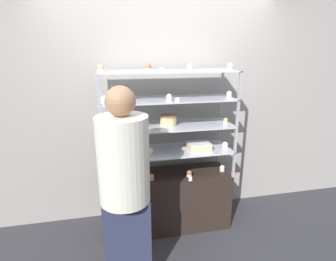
{
  "coord_description": "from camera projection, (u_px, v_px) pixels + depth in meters",
  "views": [
    {
      "loc": [
        -0.54,
        -2.54,
        1.94
      ],
      "look_at": [
        0.0,
        0.0,
        1.15
      ],
      "focal_mm": 28.0,
      "sensor_mm": 36.0,
      "label": 1
    }
  ],
  "objects": [
    {
      "name": "cupcake_4",
      "position": [
        109.0,
        156.0,
        2.55
      ],
      "size": [
        0.06,
        0.06,
        0.07
      ],
      "color": "white",
      "rests_on": "display_riser_lower"
    },
    {
      "name": "cupcake_1",
      "position": [
        151.0,
        177.0,
        2.72
      ],
      "size": [
        0.06,
        0.06,
        0.07
      ],
      "color": "#CCB28C",
      "rests_on": "display_base"
    },
    {
      "name": "display_riser_middle",
      "position": [
        168.0,
        127.0,
        2.71
      ],
      "size": [
        1.35,
        0.44,
        0.28
      ],
      "color": "#99999E",
      "rests_on": "display_riser_lower"
    },
    {
      "name": "display_riser_lower",
      "position": [
        168.0,
        152.0,
        2.79
      ],
      "size": [
        1.35,
        0.44,
        0.28
      ],
      "color": "#99999E",
      "rests_on": "display_base"
    },
    {
      "name": "cupcake_8",
      "position": [
        226.0,
        121.0,
        2.75
      ],
      "size": [
        0.05,
        0.05,
        0.06
      ],
      "color": "white",
      "rests_on": "display_riser_middle"
    },
    {
      "name": "price_tag_0",
      "position": [
        190.0,
        179.0,
        2.71
      ],
      "size": [
        0.04,
        0.0,
        0.04
      ],
      "color": "white",
      "rests_on": "display_base"
    },
    {
      "name": "price_tag_1",
      "position": [
        138.0,
        158.0,
        2.52
      ],
      "size": [
        0.04,
        0.0,
        0.04
      ],
      "color": "white",
      "rests_on": "display_riser_lower"
    },
    {
      "name": "cupcake_11",
      "position": [
        229.0,
        94.0,
        2.68
      ],
      "size": [
        0.05,
        0.05,
        0.07
      ],
      "color": "beige",
      "rests_on": "display_riser_upper"
    },
    {
      "name": "cupcake_10",
      "position": [
        169.0,
        97.0,
        2.51
      ],
      "size": [
        0.05,
        0.05,
        0.07
      ],
      "color": "beige",
      "rests_on": "display_riser_upper"
    },
    {
      "name": "cupcake_9",
      "position": [
        105.0,
        99.0,
        2.41
      ],
      "size": [
        0.05,
        0.05,
        0.07
      ],
      "color": "#CCB28C",
      "rests_on": "display_riser_upper"
    },
    {
      "name": "cupcake_6",
      "position": [
        225.0,
        145.0,
        2.83
      ],
      "size": [
        0.06,
        0.06,
        0.07
      ],
      "color": "white",
      "rests_on": "display_riser_lower"
    },
    {
      "name": "price_tag_3",
      "position": [
        177.0,
        100.0,
        2.44
      ],
      "size": [
        0.04,
        0.0,
        0.04
      ],
      "color": "white",
      "rests_on": "display_riser_upper"
    },
    {
      "name": "price_tag_2",
      "position": [
        125.0,
        132.0,
        2.42
      ],
      "size": [
        0.04,
        0.0,
        0.04
      ],
      "color": "white",
      "rests_on": "display_riser_middle"
    },
    {
      "name": "cupcake_3",
      "position": [
        222.0,
        168.0,
        2.93
      ],
      "size": [
        0.06,
        0.06,
        0.07
      ],
      "color": "beige",
      "rests_on": "display_base"
    },
    {
      "name": "display_riser_upper",
      "position": [
        168.0,
        100.0,
        2.63
      ],
      "size": [
        1.35,
        0.44,
        0.28
      ],
      "color": "#99999E",
      "rests_on": "display_riser_middle"
    },
    {
      "name": "display_base",
      "position": [
        168.0,
        200.0,
        2.96
      ],
      "size": [
        1.35,
        0.44,
        0.65
      ],
      "color": "black",
      "rests_on": "ground_plane"
    },
    {
      "name": "back_wall",
      "position": [
        161.0,
        109.0,
        3.02
      ],
      "size": [
        8.0,
        0.05,
        2.6
      ],
      "color": "gray",
      "rests_on": "ground_plane"
    },
    {
      "name": "cupcake_13",
      "position": [
        148.0,
        67.0,
        2.45
      ],
      "size": [
        0.06,
        0.06,
        0.07
      ],
      "color": "white",
      "rests_on": "display_riser_top"
    },
    {
      "name": "ground_plane",
      "position": [
        168.0,
        224.0,
        3.05
      ],
      "size": [
        20.0,
        20.0,
        0.0
      ],
      "primitive_type": "plane",
      "color": "#2D2D33"
    },
    {
      "name": "cupcake_12",
      "position": [
        101.0,
        68.0,
        2.35
      ],
      "size": [
        0.06,
        0.06,
        0.07
      ],
      "color": "white",
      "rests_on": "display_riser_top"
    },
    {
      "name": "price_tag_4",
      "position": [
        162.0,
        70.0,
        2.33
      ],
      "size": [
        0.04,
        0.0,
        0.04
      ],
      "color": "white",
      "rests_on": "display_riser_top"
    },
    {
      "name": "cupcake_2",
      "position": [
        189.0,
        173.0,
        2.8
      ],
      "size": [
        0.06,
        0.06,
        0.07
      ],
      "color": "beige",
      "rests_on": "display_base"
    },
    {
      "name": "cupcake_5",
      "position": [
        150.0,
        152.0,
        2.66
      ],
      "size": [
        0.06,
        0.06,
        0.07
      ],
      "color": "#CCB28C",
      "rests_on": "display_riser_lower"
    },
    {
      "name": "layer_cake_centerpiece",
      "position": [
        168.0,
        120.0,
        2.7
      ],
      "size": [
        0.18,
        0.18,
        0.11
      ],
      "color": "#DBBC84",
      "rests_on": "display_riser_middle"
    },
    {
      "name": "cupcake_15",
      "position": [
        230.0,
        67.0,
        2.57
      ],
      "size": [
        0.06,
        0.06,
        0.07
      ],
      "color": "beige",
      "rests_on": "display_riser_top"
    },
    {
      "name": "display_riser_top",
      "position": [
        168.0,
        72.0,
        2.55
      ],
      "size": [
        1.35,
        0.44,
        0.28
      ],
      "color": "#99999E",
      "rests_on": "display_riser_upper"
    },
    {
      "name": "cupcake_14",
      "position": [
        190.0,
        67.0,
        2.51
      ],
      "size": [
        0.06,
        0.06,
        0.07
      ],
      "color": "beige",
      "rests_on": "display_riser_top"
    },
    {
      "name": "sheet_cake_frosted",
      "position": [
        199.0,
        146.0,
        2.81
      ],
      "size": [
        0.24,
        0.18,
        0.07
      ],
      "color": "#DBBC84",
      "rests_on": "display_riser_lower"
    },
    {
      "name": "cupcake_7",
      "position": [
        107.0,
        128.0,
        2.49
      ],
      "size": [
        0.05,
        0.05,
        0.06
      ],
      "color": "#CCB28C",
      "rests_on": "display_riser_middle"
    },
    {
      "name": "customer_figure",
      "position": [
        125.0,
        186.0,
        2.07
      ],
      "size": [
        0.4,
        0.4,
        1.7
      ],
      "color": "#282D47",
      "rests_on": "ground_plane"
    },
    {
      "name": "cupcake_0",
      "position": [
        111.0,
        178.0,
        2.7
      ],
      "size": [
        0.06,
        0.06,
        0.07
      ],
      "color": "beige",
      "rests_on": "display_base"
    }
  ]
}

